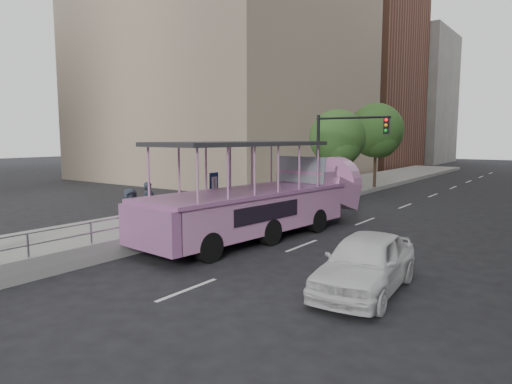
{
  "coord_description": "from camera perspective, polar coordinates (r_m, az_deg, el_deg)",
  "views": [
    {
      "loc": [
        9.19,
        -10.35,
        3.98
      ],
      "look_at": [
        -0.06,
        2.57,
        2.06
      ],
      "focal_mm": 32.0,
      "sensor_mm": 36.0,
      "label": 1
    }
  ],
  "objects": [
    {
      "name": "parking_sign",
      "position": [
        18.39,
        -5.26,
        -0.49
      ],
      "size": [
        0.09,
        0.58,
        2.57
      ],
      "color": "black",
      "rests_on": "ground"
    },
    {
      "name": "street_tree_far",
      "position": [
        34.54,
        14.88,
        7.19
      ],
      "size": [
        3.97,
        3.97,
        6.45
      ],
      "color": "#3C281B",
      "rests_on": "ground"
    },
    {
      "name": "sidewalk",
      "position": [
        25.53,
        -0.67,
        -1.75
      ],
      "size": [
        5.5,
        80.0,
        0.3
      ],
      "primitive_type": "cube",
      "color": "gray",
      "rests_on": "ground"
    },
    {
      "name": "midrise_stone_b",
      "position": [
        78.73,
        17.16,
        10.96
      ],
      "size": [
        16.0,
        14.0,
        20.0
      ],
      "primitive_type": "cube",
      "color": "gray",
      "rests_on": "ground"
    },
    {
      "name": "pedestrian_far",
      "position": [
        16.66,
        -15.39,
        -2.8
      ],
      "size": [
        0.88,
        1.08,
        1.9
      ],
      "primitive_type": "imported",
      "rotation": [
        0.0,
        0.0,
        1.24
      ],
      "color": "#252C37",
      "rests_on": "sidewalk"
    },
    {
      "name": "ground",
      "position": [
        14.4,
        -5.85,
        -9.2
      ],
      "size": [
        160.0,
        160.0,
        0.0
      ],
      "primitive_type": "plane",
      "color": "black"
    },
    {
      "name": "kerb_wall",
      "position": [
        17.79,
        -9.15,
        -4.56
      ],
      "size": [
        0.24,
        30.0,
        0.36
      ],
      "primitive_type": "cube",
      "color": "#989893",
      "rests_on": "sidewalk"
    },
    {
      "name": "traffic_signal",
      "position": [
        25.32,
        10.16,
        5.68
      ],
      "size": [
        4.2,
        0.32,
        5.2
      ],
      "color": "black",
      "rests_on": "ground"
    },
    {
      "name": "street_tree_near",
      "position": [
        29.09,
        10.24,
        6.45
      ],
      "size": [
        3.52,
        3.52,
        5.72
      ],
      "color": "#3C281B",
      "rests_on": "ground"
    },
    {
      "name": "pedestrian_near",
      "position": [
        19.11,
        -13.2,
        -1.56
      ],
      "size": [
        0.49,
        0.71,
        1.87
      ],
      "primitive_type": "imported",
      "rotation": [
        0.0,
        0.0,
        1.63
      ],
      "color": "#252C37",
      "rests_on": "sidewalk"
    },
    {
      "name": "guardrail",
      "position": [
        17.67,
        -9.2,
        -2.45
      ],
      "size": [
        0.07,
        22.0,
        0.71
      ],
      "color": "#BBBBC0",
      "rests_on": "kerb_wall"
    },
    {
      "name": "midrise_brick",
      "position": [
        65.0,
        10.88,
        14.74
      ],
      "size": [
        18.0,
        16.0,
        26.0
      ],
      "primitive_type": "cube",
      "color": "brown",
      "rests_on": "ground"
    },
    {
      "name": "duck_boat",
      "position": [
        18.49,
        1.43,
        -1.1
      ],
      "size": [
        3.86,
        11.69,
        3.81
      ],
      "color": "black",
      "rests_on": "ground"
    },
    {
      "name": "car",
      "position": [
        12.23,
        13.54,
        -8.57
      ],
      "size": [
        2.18,
        4.63,
        1.53
      ],
      "primitive_type": "imported",
      "rotation": [
        0.0,
        0.0,
        0.08
      ],
      "color": "white",
      "rests_on": "ground"
    }
  ]
}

